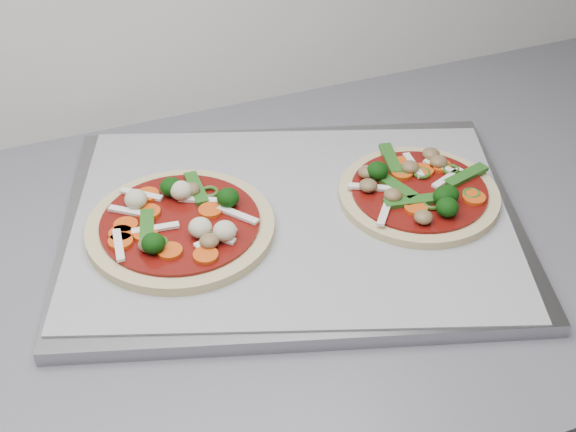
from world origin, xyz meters
name	(u,v)px	position (x,y,z in m)	size (l,w,h in m)	color
baking_tray	(292,223)	(0.40, 1.33, 0.91)	(0.48, 0.36, 0.02)	gray
parchment	(292,216)	(0.40, 1.33, 0.92)	(0.46, 0.34, 0.00)	#95959A
pizza_left	(180,224)	(0.28, 1.34, 0.93)	(0.21, 0.21, 0.03)	#CEB680
pizza_right	(419,191)	(0.54, 1.31, 0.93)	(0.19, 0.19, 0.03)	#CEB680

